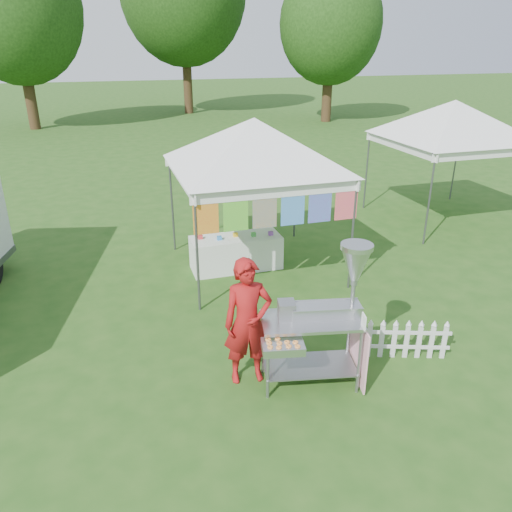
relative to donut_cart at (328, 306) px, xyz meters
name	(u,v)px	position (x,y,z in m)	size (l,w,h in m)	color
ground	(325,363)	(0.19, 0.38, -1.17)	(120.00, 120.00, 0.00)	#244F16
canopy_main	(254,118)	(0.19, 3.88, 1.82)	(4.24, 4.24, 3.45)	#59595E
canopy_right	(456,100)	(5.69, 5.38, 1.82)	(4.24, 4.24, 3.45)	#59595E
tree_left	(15,7)	(-5.81, 24.38, 4.67)	(6.40, 6.40, 9.53)	#352613
tree_right	(331,24)	(10.19, 22.38, 4.01)	(5.60, 5.60, 8.42)	#352613
donut_cart	(328,306)	(0.00, 0.00, 0.00)	(1.56, 0.97, 1.98)	gray
vendor	(248,322)	(-0.96, 0.38, -0.28)	(0.65, 0.42, 1.77)	maroon
picket_fence	(400,340)	(1.28, 0.20, -0.88)	(1.37, 0.50, 0.56)	silver
display_table	(236,253)	(-0.17, 3.96, -0.83)	(1.80, 0.70, 0.68)	white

